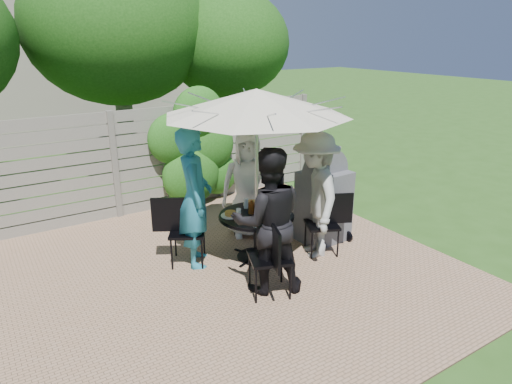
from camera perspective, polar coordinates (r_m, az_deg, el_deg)
backyard_envelope at (r=14.94m, az=-25.74°, el=15.73°), size 60.00×60.00×5.00m
patio_table at (r=6.36m, az=0.04°, el=-4.50°), size 1.34×1.34×0.67m
umbrella at (r=5.89m, az=0.05°, el=11.12°), size 3.21×3.21×2.37m
chair_back at (r=7.32m, az=-1.20°, el=-2.93°), size 0.59×0.68×0.90m
person_back at (r=7.00m, az=-1.09°, el=0.92°), size 0.96×0.81×1.67m
chair_left at (r=6.36m, az=-8.63°, el=-6.47°), size 0.73×0.64×0.97m
person_left at (r=6.11m, az=-7.66°, el=-0.76°), size 0.70×0.82×1.92m
chair_front at (r=5.58m, az=1.73°, el=-10.01°), size 0.62×0.76×1.00m
person_front at (r=5.44m, az=1.50°, el=-3.71°), size 1.08×0.98×1.82m
chair_right at (r=6.66m, az=8.30°, el=-5.44°), size 0.69×0.58×0.91m
person_right at (r=6.38m, az=7.41°, el=-0.39°), size 1.08×1.34×1.81m
plate_back at (r=6.61m, az=-0.48°, el=-1.46°), size 0.26×0.26×0.06m
plate_left at (r=6.23m, az=-3.23°, el=-2.79°), size 0.26×0.26×0.06m
plate_front at (r=5.95m, az=0.62°, el=-3.86°), size 0.26×0.26×0.06m
plate_right at (r=6.34m, az=3.26°, el=-2.39°), size 0.26×0.26×0.06m
plate_extra at (r=6.03m, az=2.21°, el=-3.53°), size 0.24×0.24×0.06m
glass_back at (r=6.48m, az=-1.25°, el=-1.44°), size 0.07×0.07×0.14m
glass_left at (r=6.13m, az=-2.19°, el=-2.70°), size 0.07×0.07×0.14m
glass_right at (r=6.40m, az=2.18°, el=-1.73°), size 0.07×0.07×0.14m
syrup_jug at (r=6.29m, az=-0.57°, el=-1.99°), size 0.09×0.09×0.16m
coffee_cup at (r=6.48m, az=0.59°, el=-1.54°), size 0.08×0.08×0.12m
bbq_grill at (r=6.92m, az=8.47°, el=-0.95°), size 0.74×0.58×1.46m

